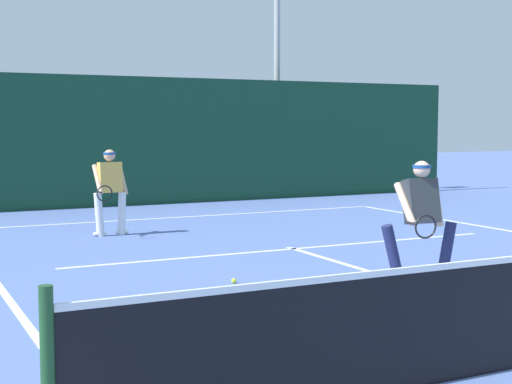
# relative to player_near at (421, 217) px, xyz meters

# --- Properties ---
(court_line_baseline_far) EXTENTS (9.65, 0.10, 0.01)m
(court_line_baseline_far) POSITION_rel_player_near_xyz_m (-0.05, 8.12, -0.88)
(court_line_baseline_far) COLOR white
(court_line_baseline_far) RESTS_ON ground_plane
(court_line_service) EXTENTS (7.86, 0.10, 0.01)m
(court_line_service) POSITION_rel_player_near_xyz_m (-0.05, 3.21, -0.88)
(court_line_service) COLOR white
(court_line_service) RESTS_ON ground_plane
(court_line_centre) EXTENTS (0.10, 6.40, 0.01)m
(court_line_centre) POSITION_rel_player_near_xyz_m (-0.05, 0.19, -0.88)
(court_line_centre) COLOR white
(court_line_centre) RESTS_ON ground_plane
(player_near) EXTENTS (1.09, 0.85, 1.61)m
(player_near) POSITION_rel_player_near_xyz_m (0.00, 0.00, 0.00)
(player_near) COLOR #1E234C
(player_near) RESTS_ON ground_plane
(player_far) EXTENTS (0.76, 0.84, 1.61)m
(player_far) POSITION_rel_player_near_xyz_m (-2.37, 6.07, 0.00)
(player_far) COLOR silver
(player_far) RESTS_ON ground_plane
(tennis_ball) EXTENTS (0.07, 0.07, 0.07)m
(tennis_ball) POSITION_rel_player_near_xyz_m (-2.61, -1.12, -0.85)
(tennis_ball) COLOR #D1E033
(tennis_ball) RESTS_ON ground_plane
(tennis_ball_extra) EXTENTS (0.07, 0.07, 0.07)m
(tennis_ball_extra) POSITION_rel_player_near_xyz_m (-2.10, 1.18, -0.85)
(tennis_ball_extra) COLOR #D1E033
(tennis_ball_extra) RESTS_ON ground_plane
(back_fence_windscreen) EXTENTS (19.08, 0.12, 3.30)m
(back_fence_windscreen) POSITION_rel_player_near_xyz_m (-0.05, 11.03, 0.77)
(back_fence_windscreen) COLOR #153C2A
(back_fence_windscreen) RESTS_ON ground_plane
(light_pole) EXTENTS (0.55, 0.44, 7.45)m
(light_pole) POSITION_rel_player_near_xyz_m (4.29, 11.95, 3.68)
(light_pole) COLOR #9EA39E
(light_pole) RESTS_ON ground_plane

